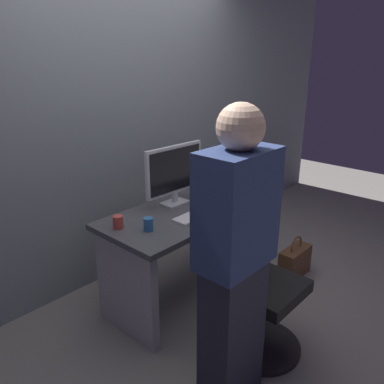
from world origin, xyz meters
TOP-DOWN VIEW (x-y plane):
  - ground_plane at (0.00, 0.00)m, footprint 9.00×9.00m
  - wall_back at (0.00, 0.77)m, footprint 6.40×0.10m
  - desk at (0.00, 0.00)m, footprint 1.32×0.66m
  - office_chair at (-0.11, -0.70)m, footprint 0.52×0.52m
  - person_at_desk at (-0.55, -0.84)m, footprint 0.40×0.24m
  - monitor at (0.02, 0.15)m, footprint 0.54×0.15m
  - keyboard at (-0.02, -0.14)m, footprint 0.43×0.14m
  - mouse at (0.30, -0.14)m, footprint 0.06×0.10m
  - cup_near_keyboard at (-0.43, -0.06)m, footprint 0.06×0.06m
  - cup_by_monitor at (-0.54, 0.12)m, footprint 0.07×0.07m
  - book_stack at (0.50, 0.20)m, footprint 0.21×0.19m
  - cell_phone at (0.50, -0.20)m, footprint 0.11×0.16m
  - handbag at (0.83, -0.49)m, footprint 0.34×0.14m

SIDE VIEW (x-z plane):
  - ground_plane at x=0.00m, z-range 0.00..0.00m
  - handbag at x=0.83m, z-range -0.05..0.33m
  - office_chair at x=-0.11m, z-range -0.04..0.90m
  - desk at x=0.00m, z-range 0.13..0.87m
  - cell_phone at x=0.50m, z-range 0.74..0.75m
  - keyboard at x=-0.02m, z-range 0.74..0.76m
  - mouse at x=0.30m, z-range 0.74..0.77m
  - cup_by_monitor at x=-0.54m, z-range 0.74..0.83m
  - cup_near_keyboard at x=-0.43m, z-range 0.74..0.83m
  - book_stack at x=0.50m, z-range 0.74..0.88m
  - person_at_desk at x=-0.55m, z-range 0.02..1.66m
  - monitor at x=0.02m, z-range 0.77..1.22m
  - wall_back at x=0.00m, z-range 0.00..3.00m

